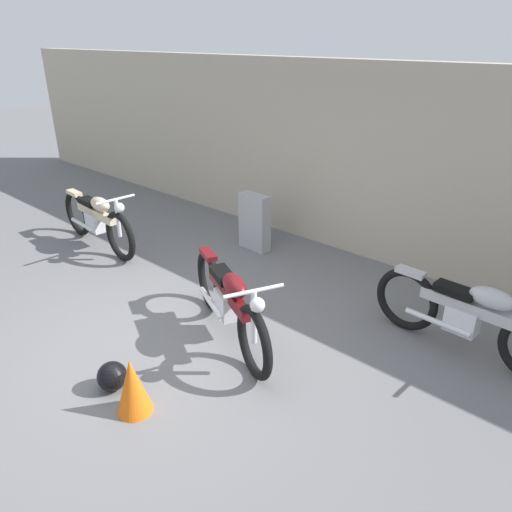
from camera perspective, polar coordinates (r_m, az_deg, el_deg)
name	(u,v)px	position (r m, az deg, el deg)	size (l,w,h in m)	color
ground_plane	(166,348)	(5.33, -10.76, -10.78)	(40.00, 40.00, 0.00)	slate
building_wall	(355,161)	(7.31, 11.72, 11.10)	(18.00, 0.30, 2.78)	#B2A893
stone_marker	(255,222)	(7.40, -0.18, 4.10)	(0.51, 0.20, 0.89)	#9E9EA3
helmet	(112,376)	(4.84, -16.83, -13.60)	(0.28, 0.28, 0.28)	black
traffic_cone	(132,386)	(4.47, -14.56, -14.83)	(0.32, 0.32, 0.55)	orange
motorcycle_silver	(470,317)	(5.38, 24.22, -6.62)	(2.12, 0.59, 0.95)	black
motorcycle_maroon	(229,302)	(5.16, -3.20, -5.49)	(1.98, 1.07, 0.96)	black
motorcycle_cream	(97,219)	(7.85, -18.46, 4.19)	(2.16, 0.60, 0.97)	black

